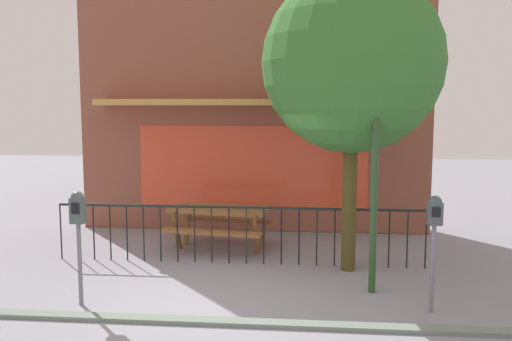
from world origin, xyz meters
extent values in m
plane|color=gray|center=(0.00, 0.00, 0.00)|extent=(40.00, 40.00, 0.00)
cube|color=#50321A|center=(0.00, 4.53, 0.00)|extent=(7.26, 0.54, 0.01)
cube|color=brown|center=(0.00, 4.53, 2.81)|extent=(7.26, 0.50, 5.62)
cube|color=#E54C2D|center=(0.00, 4.27, 1.35)|extent=(4.72, 0.02, 1.70)
cube|color=gold|center=(0.00, 3.91, 2.68)|extent=(6.17, 0.73, 0.12)
cube|color=black|center=(0.00, 1.88, 0.95)|extent=(6.10, 0.04, 0.04)
cylinder|color=black|center=(-3.05, 1.88, 0.47)|extent=(0.02, 0.02, 0.95)
cylinder|color=black|center=(-2.76, 1.88, 0.47)|extent=(0.02, 0.02, 0.95)
cylinder|color=black|center=(-2.47, 1.88, 0.47)|extent=(0.02, 0.02, 0.95)
cylinder|color=black|center=(-2.18, 1.88, 0.47)|extent=(0.02, 0.02, 0.95)
cylinder|color=black|center=(-1.89, 1.88, 0.47)|extent=(0.02, 0.02, 0.95)
cylinder|color=black|center=(-1.60, 1.88, 0.47)|extent=(0.02, 0.02, 0.95)
cylinder|color=black|center=(-1.31, 1.88, 0.47)|extent=(0.02, 0.02, 0.95)
cylinder|color=black|center=(-1.02, 1.88, 0.47)|extent=(0.02, 0.02, 0.95)
cylinder|color=black|center=(-0.73, 1.88, 0.47)|extent=(0.02, 0.02, 0.95)
cylinder|color=black|center=(-0.44, 1.88, 0.47)|extent=(0.02, 0.02, 0.95)
cylinder|color=black|center=(-0.15, 1.88, 0.47)|extent=(0.02, 0.02, 0.95)
cylinder|color=black|center=(0.15, 1.88, 0.47)|extent=(0.02, 0.02, 0.95)
cylinder|color=black|center=(0.44, 1.88, 0.47)|extent=(0.02, 0.02, 0.95)
cylinder|color=black|center=(0.73, 1.88, 0.47)|extent=(0.02, 0.02, 0.95)
cylinder|color=black|center=(1.02, 1.88, 0.47)|extent=(0.02, 0.02, 0.95)
cylinder|color=black|center=(1.31, 1.88, 0.47)|extent=(0.02, 0.02, 0.95)
cylinder|color=black|center=(1.60, 1.88, 0.47)|extent=(0.02, 0.02, 0.95)
cylinder|color=black|center=(1.89, 1.88, 0.47)|extent=(0.02, 0.02, 0.95)
cylinder|color=black|center=(2.18, 1.88, 0.47)|extent=(0.02, 0.02, 0.95)
cylinder|color=black|center=(2.47, 1.88, 0.47)|extent=(0.02, 0.02, 0.95)
cylinder|color=black|center=(2.76, 1.88, 0.47)|extent=(0.02, 0.02, 0.95)
cylinder|color=black|center=(3.05, 1.88, 0.47)|extent=(0.02, 0.02, 0.95)
cube|color=brown|center=(-0.43, 2.75, 0.74)|extent=(1.89, 1.00, 0.07)
cube|color=#956032|center=(-0.51, 2.21, 0.44)|extent=(1.82, 0.51, 0.05)
cube|color=#905D38|center=(-0.36, 3.29, 0.44)|extent=(1.82, 0.51, 0.05)
cube|color=brown|center=(-1.20, 2.58, 0.37)|extent=(0.12, 0.36, 0.78)
cube|color=brown|center=(-1.12, 3.13, 0.37)|extent=(0.12, 0.36, 0.78)
cube|color=brown|center=(0.26, 2.37, 0.37)|extent=(0.12, 0.36, 0.78)
cube|color=brown|center=(0.34, 2.92, 0.37)|extent=(0.12, 0.36, 0.78)
cylinder|color=slate|center=(-1.82, -0.21, 0.55)|extent=(0.06, 0.06, 1.10)
cube|color=#455450|center=(-1.82, -0.21, 1.27)|extent=(0.18, 0.14, 0.34)
sphere|color=#474D52|center=(-1.82, -0.21, 1.44)|extent=(0.17, 0.17, 0.17)
cube|color=black|center=(-1.82, -0.28, 1.31)|extent=(0.11, 0.01, 0.15)
cylinder|color=slate|center=(2.74, -0.03, 0.57)|extent=(0.06, 0.06, 1.14)
cube|color=#445258|center=(2.74, -0.03, 1.28)|extent=(0.18, 0.14, 0.28)
sphere|color=#3E5355|center=(2.74, -0.03, 1.42)|extent=(0.17, 0.17, 0.17)
cube|color=black|center=(2.74, -0.10, 1.32)|extent=(0.11, 0.01, 0.13)
cylinder|color=#493E1B|center=(1.81, 1.70, 1.26)|extent=(0.23, 0.23, 2.51)
sphere|color=#377430|center=(1.81, 1.70, 3.28)|extent=(2.80, 2.80, 2.80)
cylinder|color=#294923|center=(2.07, 0.66, 1.68)|extent=(0.10, 0.10, 3.37)
sphere|color=beige|center=(2.07, 0.66, 3.49)|extent=(0.28, 0.28, 0.28)
cube|color=slate|center=(0.00, -0.67, 0.00)|extent=(10.17, 0.20, 0.11)
camera|label=1|loc=(1.16, -7.02, 2.66)|focal=38.81mm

